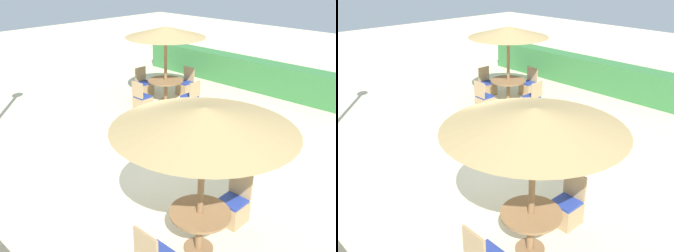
% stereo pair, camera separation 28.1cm
% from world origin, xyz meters
% --- Properties ---
extents(ground_plane, '(40.00, 40.00, 0.00)m').
position_xyz_m(ground_plane, '(0.00, 0.00, 0.00)').
color(ground_plane, beige).
extents(hedge_row, '(13.00, 0.70, 1.06)m').
position_xyz_m(hedge_row, '(0.00, 6.63, 0.53)').
color(hedge_row, '#387A3D').
rests_on(hedge_row, ground_plane).
extents(parasol_front_right, '(2.65, 2.65, 2.45)m').
position_xyz_m(parasol_front_right, '(2.36, -1.11, 2.28)').
color(parasol_front_right, olive).
rests_on(parasol_front_right, ground_plane).
extents(round_table_front_right, '(0.97, 0.97, 0.72)m').
position_xyz_m(round_table_front_right, '(2.36, -1.11, 0.55)').
color(round_table_front_right, olive).
rests_on(round_table_front_right, ground_plane).
extents(patio_chair_front_right_north, '(0.46, 0.46, 0.93)m').
position_xyz_m(patio_chair_front_right_north, '(2.33, -0.14, 0.26)').
color(patio_chair_front_right_north, tan).
rests_on(patio_chair_front_right_north, ground_plane).
extents(parasol_back_left, '(2.50, 2.50, 2.44)m').
position_xyz_m(parasol_back_left, '(-2.90, 3.45, 2.26)').
color(parasol_back_left, olive).
rests_on(parasol_back_left, ground_plane).
extents(round_table_back_left, '(1.15, 1.15, 0.74)m').
position_xyz_m(round_table_back_left, '(-2.90, 3.45, 0.59)').
color(round_table_back_left, olive).
rests_on(round_table_back_left, ground_plane).
extents(patio_chair_back_left_north, '(0.46, 0.46, 0.93)m').
position_xyz_m(patio_chair_back_left_north, '(-2.93, 4.44, 0.26)').
color(patio_chair_back_left_north, tan).
rests_on(patio_chair_back_left_north, ground_plane).
extents(patio_chair_back_left_east, '(0.46, 0.46, 0.93)m').
position_xyz_m(patio_chair_back_left_east, '(-1.85, 3.46, 0.26)').
color(patio_chair_back_left_east, tan).
rests_on(patio_chair_back_left_east, ground_plane).
extents(patio_chair_back_left_west, '(0.46, 0.46, 0.93)m').
position_xyz_m(patio_chair_back_left_west, '(-3.92, 3.44, 0.26)').
color(patio_chair_back_left_west, tan).
rests_on(patio_chair_back_left_west, ground_plane).
extents(patio_chair_back_left_south, '(0.46, 0.46, 0.93)m').
position_xyz_m(patio_chair_back_left_south, '(-2.89, 2.41, 0.26)').
color(patio_chair_back_left_south, tan).
rests_on(patio_chair_back_left_south, ground_plane).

